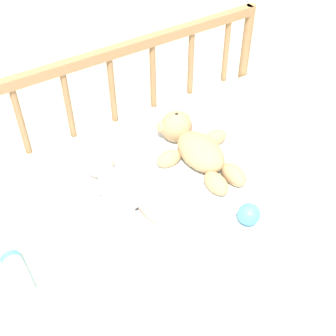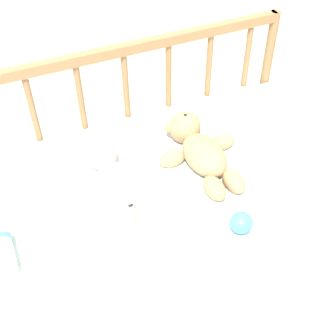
{
  "view_description": "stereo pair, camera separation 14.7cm",
  "coord_description": "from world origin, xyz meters",
  "px_view_note": "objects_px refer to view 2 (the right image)",
  "views": [
    {
      "loc": [
        -0.55,
        -0.88,
        1.53
      ],
      "look_at": [
        0.0,
        0.01,
        0.5
      ],
      "focal_mm": 50.0,
      "sensor_mm": 36.0,
      "label": 1
    },
    {
      "loc": [
        -0.42,
        -0.95,
        1.53
      ],
      "look_at": [
        0.0,
        0.01,
        0.5
      ],
      "focal_mm": 50.0,
      "sensor_mm": 36.0,
      "label": 2
    }
  ],
  "objects_px": {
    "toy_ball": "(241,223)",
    "baby_bottle": "(4,251)",
    "baby": "(116,181)",
    "teddy_bear": "(200,149)"
  },
  "relations": [
    {
      "from": "toy_ball",
      "to": "baby_bottle",
      "type": "height_order",
      "value": "toy_ball"
    },
    {
      "from": "baby_bottle",
      "to": "baby",
      "type": "bearing_deg",
      "value": 17.97
    },
    {
      "from": "baby",
      "to": "baby_bottle",
      "type": "distance_m",
      "value": 0.39
    },
    {
      "from": "toy_ball",
      "to": "baby_bottle",
      "type": "xyz_separation_m",
      "value": [
        -0.64,
        0.18,
        -0.01
      ]
    },
    {
      "from": "baby",
      "to": "toy_ball",
      "type": "relative_size",
      "value": 5.53
    },
    {
      "from": "teddy_bear",
      "to": "baby",
      "type": "distance_m",
      "value": 0.3
    },
    {
      "from": "baby",
      "to": "toy_ball",
      "type": "distance_m",
      "value": 0.41
    },
    {
      "from": "toy_ball",
      "to": "baby_bottle",
      "type": "bearing_deg",
      "value": 164.04
    },
    {
      "from": "teddy_bear",
      "to": "baby_bottle",
      "type": "bearing_deg",
      "value": -168.64
    },
    {
      "from": "baby",
      "to": "toy_ball",
      "type": "bearing_deg",
      "value": -47.79
    }
  ]
}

